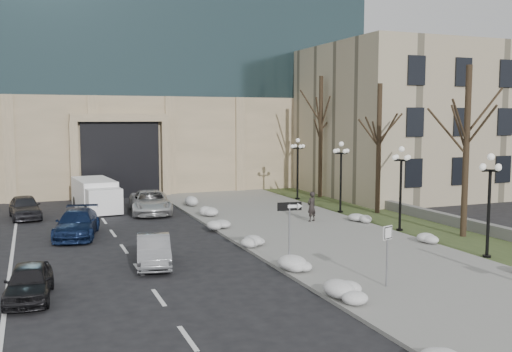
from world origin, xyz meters
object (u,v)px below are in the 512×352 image
Objects in this scene: car_c at (77,224)px; car_e at (25,207)px; car_d at (150,202)px; car_b at (154,251)px; box_truck at (96,195)px; one_way_sign at (294,214)px; keep_sign at (387,243)px; lamppost_c at (341,167)px; lamppost_d at (298,160)px; pedestrian at (312,206)px; lamppost_a at (489,191)px; lamppost_b at (401,177)px; car_a at (29,282)px.

car_e reaches higher than car_c.
car_d reaches higher than car_e.
car_b is 7.79m from car_c.
one_way_sign is at bearing -78.11° from box_truck.
keep_sign is 16.64m from lamppost_c.
car_c is 1.04× the size of lamppost_d.
car_b is at bearing 118.30° from keep_sign.
lamppost_a is (3.30, -10.71, 2.06)m from pedestrian.
lamppost_d is (0.00, 6.50, 0.00)m from lamppost_c.
car_b is at bearing -171.50° from lamppost_b.
lamppost_a is 1.00× the size of lamppost_b.
lamppost_a reaches higher than one_way_sign.
lamppost_c is at bearing -22.35° from car_e.
box_truck is 1.40× the size of lamppost_b.
car_d is at bearing 123.19° from lamppost_a.
lamppost_a is (11.61, -17.75, 2.32)m from car_d.
keep_sign is at bearing -107.38° from lamppost_d.
lamppost_c is (19.03, 11.55, 2.44)m from car_a.
car_d is 16.33m from lamppost_b.
lamppost_b is 1.00× the size of lamppost_c.
box_truck is (-3.16, 2.87, 0.24)m from car_d.
box_truck reaches higher than car_a.
car_e is 0.65× the size of box_truck.
lamppost_b and lamppost_d have the same top height.
car_e is 19.46m from lamppost_d.
car_d is 4.28m from box_truck.
keep_sign is at bearing -114.10° from lamppost_c.
car_a is 0.78× the size of lamppost_b.
lamppost_d reaches higher than car_d.
car_e is (-7.69, 1.01, -0.02)m from car_d.
keep_sign reaches higher than pedestrian.
lamppost_c reaches higher than pedestrian.
car_b is 6.23m from one_way_sign.
box_truck is 25.45m from lamppost_a.
lamppost_a and lamppost_d have the same top height.
box_truck is at bearing 114.43° from one_way_sign.
car_d is (7.42, 16.30, 0.12)m from car_a.
car_e is 17.91m from pedestrian.
one_way_sign is 14.61m from lamppost_c.
box_truck is 16.75m from lamppost_c.
car_d is 1.27× the size of car_e.
keep_sign is 0.50× the size of lamppost_d.
lamppost_d reaches higher than car_a.
one_way_sign is 10.26m from lamppost_b.
lamppost_c reaches higher than keep_sign.
box_truck is at bearing 125.63° from lamppost_a.
lamppost_a and lamppost_c have the same top height.
car_d is 2.28× the size of keep_sign.
car_d is at bearing 157.75° from lamppost_c.
car_b is 9.87m from keep_sign.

